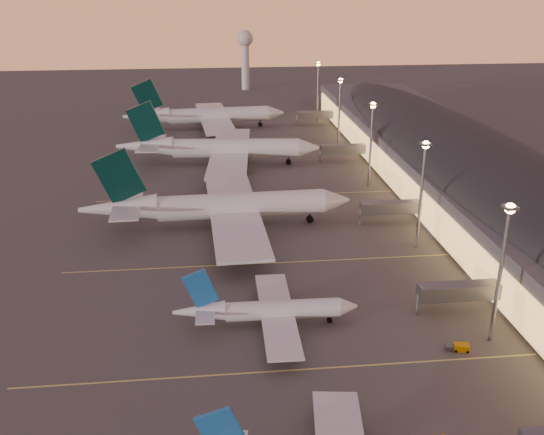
{
  "coord_description": "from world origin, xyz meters",
  "views": [
    {
      "loc": [
        -12.14,
        -86.86,
        59.93
      ],
      "look_at": [
        2.0,
        45.0,
        7.0
      ],
      "focal_mm": 40.0,
      "sensor_mm": 36.0,
      "label": 1
    }
  ],
  "objects_px": {
    "airliner_narrow_north": "(267,311)",
    "baggage_tug_d": "(458,347)",
    "airliner_wide_near": "(219,207)",
    "airliner_wide_far": "(205,116)",
    "radar_tower": "(245,50)",
    "baggage_tug_c": "(311,308)",
    "airliner_wide_mid": "(219,149)"
  },
  "relations": [
    {
      "from": "airliner_narrow_north",
      "to": "airliner_wide_mid",
      "type": "distance_m",
      "value": 104.16
    },
    {
      "from": "airliner_wide_mid",
      "to": "baggage_tug_d",
      "type": "xyz_separation_m",
      "value": [
        38.15,
        -115.33,
        -5.12
      ]
    },
    {
      "from": "airliner_wide_far",
      "to": "radar_tower",
      "type": "relative_size",
      "value": 2.07
    },
    {
      "from": "airliner_narrow_north",
      "to": "airliner_wide_mid",
      "type": "bearing_deg",
      "value": 94.3
    },
    {
      "from": "airliner_wide_far",
      "to": "baggage_tug_c",
      "type": "distance_m",
      "value": 153.92
    },
    {
      "from": "airliner_narrow_north",
      "to": "airliner_wide_far",
      "type": "height_order",
      "value": "airliner_wide_far"
    },
    {
      "from": "airliner_wide_near",
      "to": "baggage_tug_d",
      "type": "height_order",
      "value": "airliner_wide_near"
    },
    {
      "from": "airliner_narrow_north",
      "to": "radar_tower",
      "type": "height_order",
      "value": "radar_tower"
    },
    {
      "from": "airliner_narrow_north",
      "to": "airliner_wide_near",
      "type": "distance_m",
      "value": 48.74
    },
    {
      "from": "airliner_wide_near",
      "to": "baggage_tug_c",
      "type": "relative_size",
      "value": 17.16
    },
    {
      "from": "airliner_wide_near",
      "to": "airliner_wide_far",
      "type": "xyz_separation_m",
      "value": [
        -2.79,
        109.07,
        -0.11
      ]
    },
    {
      "from": "airliner_narrow_north",
      "to": "airliner_wide_mid",
      "type": "height_order",
      "value": "airliner_wide_mid"
    },
    {
      "from": "radar_tower",
      "to": "baggage_tug_c",
      "type": "xyz_separation_m",
      "value": [
        -3.75,
        -246.41,
        -21.36
      ]
    },
    {
      "from": "radar_tower",
      "to": "airliner_wide_mid",
      "type": "bearing_deg",
      "value": -97.34
    },
    {
      "from": "airliner_narrow_north",
      "to": "baggage_tug_d",
      "type": "relative_size",
      "value": 8.0
    },
    {
      "from": "airliner_wide_near",
      "to": "airliner_wide_far",
      "type": "bearing_deg",
      "value": 89.5
    },
    {
      "from": "airliner_wide_far",
      "to": "radar_tower",
      "type": "height_order",
      "value": "radar_tower"
    },
    {
      "from": "airliner_wide_near",
      "to": "radar_tower",
      "type": "bearing_deg",
      "value": 82.31
    },
    {
      "from": "baggage_tug_d",
      "to": "baggage_tug_c",
      "type": "bearing_deg",
      "value": 158.2
    },
    {
      "from": "airliner_wide_far",
      "to": "baggage_tug_c",
      "type": "xyz_separation_m",
      "value": [
        19.38,
        -152.61,
        -5.03
      ]
    },
    {
      "from": "baggage_tug_d",
      "to": "airliner_wide_far",
      "type": "bearing_deg",
      "value": 117.06
    },
    {
      "from": "airliner_wide_near",
      "to": "airliner_wide_mid",
      "type": "distance_m",
      "value": 55.87
    },
    {
      "from": "airliner_wide_near",
      "to": "baggage_tug_d",
      "type": "bearing_deg",
      "value": -58.35
    },
    {
      "from": "airliner_wide_near",
      "to": "airliner_narrow_north",
      "type": "bearing_deg",
      "value": -83.12
    },
    {
      "from": "airliner_narrow_north",
      "to": "radar_tower",
      "type": "relative_size",
      "value": 1.04
    },
    {
      "from": "airliner_narrow_north",
      "to": "airliner_wide_mid",
      "type": "xyz_separation_m",
      "value": [
        -6.1,
        103.95,
        2.53
      ]
    },
    {
      "from": "airliner_wide_mid",
      "to": "baggage_tug_d",
      "type": "relative_size",
      "value": 16.27
    },
    {
      "from": "airliner_narrow_north",
      "to": "baggage_tug_c",
      "type": "distance_m",
      "value": 10.51
    },
    {
      "from": "airliner_wide_far",
      "to": "airliner_wide_near",
      "type": "bearing_deg",
      "value": -92.83
    },
    {
      "from": "airliner_wide_near",
      "to": "airliner_wide_mid",
      "type": "xyz_separation_m",
      "value": [
        1.39,
        55.85,
        0.02
      ]
    },
    {
      "from": "airliner_wide_near",
      "to": "baggage_tug_d",
      "type": "relative_size",
      "value": 16.18
    },
    {
      "from": "airliner_wide_near",
      "to": "airliner_wide_mid",
      "type": "bearing_deg",
      "value": 86.61
    }
  ]
}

